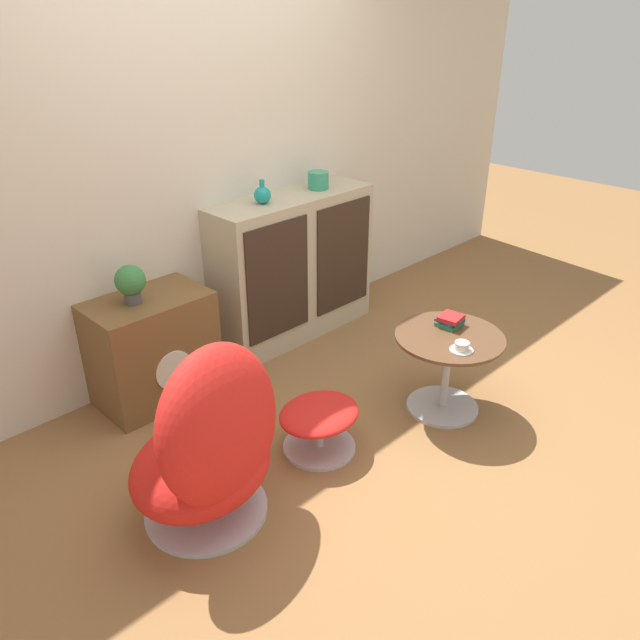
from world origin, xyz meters
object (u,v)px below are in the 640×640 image
(tv_console, at_px, (153,349))
(ottoman, at_px, (319,419))
(teacup, at_px, (462,347))
(egg_chair, at_px, (211,446))
(coffee_table, at_px, (447,363))
(vase_leftmost, at_px, (262,195))
(potted_plant, at_px, (130,282))
(vase_inner_left, at_px, (318,180))
(sideboard, at_px, (293,267))
(book_stack, at_px, (450,320))

(tv_console, distance_m, ottoman, 1.09)
(teacup, bearing_deg, egg_chair, 164.95)
(tv_console, bearing_deg, coffee_table, -49.35)
(vase_leftmost, bearing_deg, potted_plant, -178.56)
(egg_chair, distance_m, ottoman, 0.70)
(vase_leftmost, bearing_deg, ottoman, -117.68)
(vase_leftmost, distance_m, vase_inner_left, 0.48)
(tv_console, xyz_separation_m, teacup, (1.00, -1.40, 0.18))
(sideboard, relative_size, vase_inner_left, 8.58)
(potted_plant, height_order, book_stack, potted_plant)
(sideboard, bearing_deg, egg_chair, -143.90)
(sideboard, relative_size, potted_plant, 5.47)
(tv_console, bearing_deg, egg_chair, -108.16)
(coffee_table, distance_m, potted_plant, 1.78)
(sideboard, xyz_separation_m, vase_leftmost, (-0.24, 0.00, 0.55))
(ottoman, xyz_separation_m, vase_leftmost, (0.55, 1.05, 0.85))
(egg_chair, height_order, vase_leftmost, vase_leftmost)
(sideboard, bearing_deg, potted_plant, -179.03)
(vase_inner_left, relative_size, potted_plant, 0.64)
(vase_inner_left, relative_size, teacup, 1.12)
(ottoman, relative_size, coffee_table, 0.74)
(coffee_table, bearing_deg, vase_inner_left, 78.12)
(tv_console, distance_m, vase_leftmost, 1.14)
(sideboard, bearing_deg, vase_inner_left, 0.92)
(tv_console, xyz_separation_m, ottoman, (0.33, -1.03, -0.13))
(teacup, bearing_deg, tv_console, 125.35)
(coffee_table, distance_m, vase_inner_left, 1.51)
(tv_console, bearing_deg, book_stack, -45.32)
(egg_chair, xyz_separation_m, potted_plant, (0.27, 1.04, 0.36))
(potted_plant, bearing_deg, sideboard, 0.97)
(sideboard, relative_size, coffee_table, 1.98)
(tv_console, bearing_deg, vase_inner_left, 1.04)
(vase_leftmost, xyz_separation_m, book_stack, (0.31, -1.22, -0.53))
(sideboard, distance_m, ottoman, 1.35)
(tv_console, bearing_deg, potted_plant, 179.51)
(potted_plant, bearing_deg, vase_inner_left, 0.96)
(vase_leftmost, distance_m, book_stack, 1.37)
(teacup, height_order, book_stack, book_stack)
(teacup, bearing_deg, ottoman, 150.47)
(coffee_table, distance_m, vase_leftmost, 1.50)
(egg_chair, distance_m, coffee_table, 1.45)
(ottoman, xyz_separation_m, teacup, (0.67, -0.38, 0.31))
(vase_inner_left, distance_m, potted_plant, 1.46)
(sideboard, relative_size, ottoman, 2.69)
(sideboard, distance_m, vase_leftmost, 0.60)
(book_stack, bearing_deg, ottoman, 168.60)
(tv_console, height_order, potted_plant, potted_plant)
(sideboard, xyz_separation_m, vase_inner_left, (0.24, 0.00, 0.55))
(sideboard, relative_size, tv_console, 1.78)
(book_stack, bearing_deg, egg_chair, 174.22)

